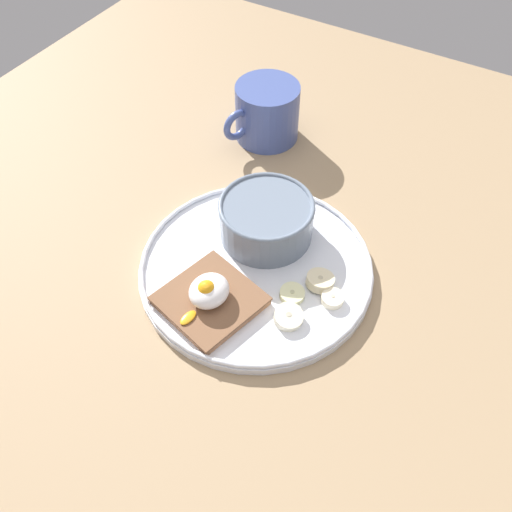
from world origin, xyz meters
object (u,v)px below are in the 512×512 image
(oatmeal_bowl, at_px, (266,219))
(coffee_mug, at_px, (266,112))
(banana_slice_left, at_px, (320,281))
(toast_slice, at_px, (210,300))
(banana_slice_front, at_px, (292,294))
(banana_slice_right, at_px, (289,317))
(poached_egg, at_px, (208,291))
(banana_slice_back, at_px, (331,301))

(oatmeal_bowl, relative_size, coffee_mug, 0.95)
(coffee_mug, bearing_deg, banana_slice_left, 42.07)
(toast_slice, relative_size, coffee_mug, 0.99)
(toast_slice, relative_size, banana_slice_front, 3.05)
(banana_slice_left, bearing_deg, oatmeal_bowl, -111.79)
(oatmeal_bowl, xyz_separation_m, toast_slice, (0.13, -0.00, -0.02))
(toast_slice, height_order, banana_slice_right, banana_slice_right)
(banana_slice_left, xyz_separation_m, coffee_mug, (-0.22, -0.20, 0.03))
(poached_egg, relative_size, coffee_mug, 0.58)
(poached_egg, distance_m, banana_slice_left, 0.14)
(banana_slice_left, relative_size, banana_slice_right, 0.86)
(banana_slice_front, bearing_deg, banana_slice_right, 20.99)
(poached_egg, relative_size, banana_slice_back, 1.96)
(toast_slice, bearing_deg, banana_slice_front, 126.56)
(poached_egg, xyz_separation_m, banana_slice_front, (-0.06, 0.08, -0.02))
(banana_slice_left, bearing_deg, banana_slice_back, 51.74)
(oatmeal_bowl, bearing_deg, banana_slice_front, 46.90)
(oatmeal_bowl, relative_size, toast_slice, 0.96)
(banana_slice_left, bearing_deg, poached_egg, -46.95)
(coffee_mug, bearing_deg, banana_slice_front, 35.36)
(toast_slice, distance_m, banana_slice_front, 0.10)
(oatmeal_bowl, xyz_separation_m, coffee_mug, (-0.19, -0.11, 0.01))
(toast_slice, xyz_separation_m, banana_slice_front, (-0.06, 0.08, -0.00))
(oatmeal_bowl, bearing_deg, banana_slice_right, 40.61)
(oatmeal_bowl, height_order, toast_slice, oatmeal_bowl)
(oatmeal_bowl, bearing_deg, coffee_mug, -150.23)
(oatmeal_bowl, height_order, banana_slice_back, oatmeal_bowl)
(banana_slice_front, height_order, banana_slice_right, banana_slice_right)
(banana_slice_back, xyz_separation_m, banana_slice_right, (0.05, -0.03, 0.00))
(oatmeal_bowl, xyz_separation_m, poached_egg, (0.13, -0.00, -0.00))
(oatmeal_bowl, distance_m, poached_egg, 0.13)
(banana_slice_back, bearing_deg, banana_slice_front, -72.20)
(poached_egg, bearing_deg, coffee_mug, -161.60)
(banana_slice_back, bearing_deg, toast_slice, -59.48)
(banana_slice_left, relative_size, coffee_mug, 0.33)
(toast_slice, distance_m, banana_slice_right, 0.09)
(oatmeal_bowl, distance_m, toast_slice, 0.13)
(banana_slice_back, relative_size, coffee_mug, 0.30)
(toast_slice, bearing_deg, banana_slice_left, 132.77)
(banana_slice_left, bearing_deg, toast_slice, -47.23)
(banana_slice_back, bearing_deg, oatmeal_bowl, -115.48)
(poached_egg, bearing_deg, banana_slice_front, 127.00)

